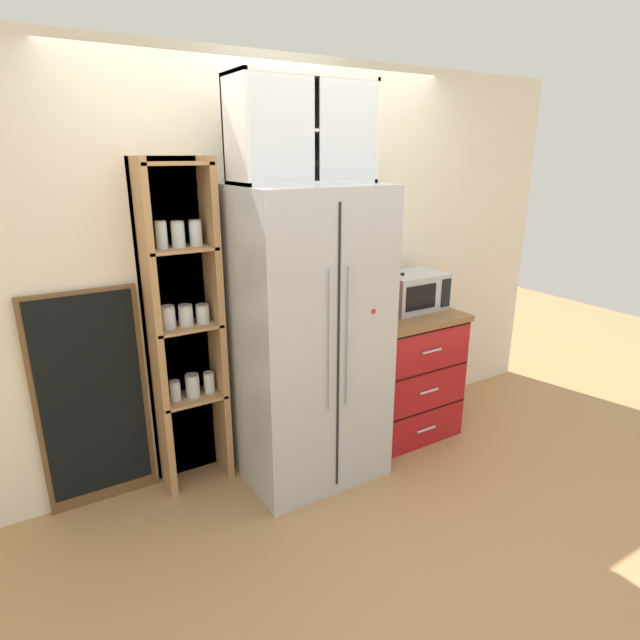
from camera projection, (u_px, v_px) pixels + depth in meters
The scene contains 12 objects.
ground_plane at pixel (307, 465), 3.49m from camera, with size 10.49×10.49×0.00m, color tan.
wall_back_cream at pixel (275, 267), 3.43m from camera, with size 4.81×0.10×2.55m, color silver.
refrigerator at pixel (306, 337), 3.21m from camera, with size 0.84×0.74×1.82m.
pantry_shelf_column at pixel (184, 325), 3.09m from camera, with size 0.44×0.27×1.97m.
counter_cabinet at pixel (400, 373), 3.80m from camera, with size 0.75×0.62×0.92m.
microwave at pixel (412, 291), 3.72m from camera, with size 0.44×0.33×0.26m.
coffee_maker at pixel (375, 296), 3.50m from camera, with size 0.17×0.20×0.31m.
mug_navy at pixel (398, 304), 3.70m from camera, with size 0.11×0.08×0.09m.
mug_charcoal at pixel (402, 305), 3.67m from camera, with size 0.12×0.09×0.10m.
bottle_amber at pixel (401, 295), 3.65m from camera, with size 0.07×0.07×0.28m.
upper_cabinet at pixel (300, 132), 2.88m from camera, with size 0.81×0.32×0.56m.
chalkboard_menu at pixel (93, 400), 2.96m from camera, with size 0.60×0.04×1.29m.
Camera 1 is at (-1.50, -2.64, 1.99)m, focal length 29.38 mm.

